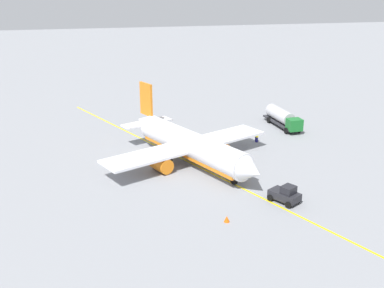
# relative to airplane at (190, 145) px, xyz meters

# --- Properties ---
(ground_plane) EXTENTS (400.00, 400.00, 0.00)m
(ground_plane) POSITION_rel_airplane_xyz_m (0.42, 0.19, -2.69)
(ground_plane) COLOR gray
(airplane) EXTENTS (27.13, 25.95, 9.75)m
(airplane) POSITION_rel_airplane_xyz_m (0.00, 0.00, 0.00)
(airplane) COLOR white
(airplane) RESTS_ON ground
(fuel_tanker) EXTENTS (10.75, 3.45, 3.15)m
(fuel_tanker) POSITION_rel_airplane_xyz_m (-13.15, 19.99, -0.96)
(fuel_tanker) COLOR #2D2D33
(fuel_tanker) RESTS_ON ground
(pushback_tug) EXTENTS (4.12, 3.72, 2.20)m
(pushback_tug) POSITION_rel_airplane_xyz_m (14.88, 8.25, -1.68)
(pushback_tug) COLOR #232328
(pushback_tug) RESTS_ON ground
(refueling_worker) EXTENTS (0.57, 0.43, 1.71)m
(refueling_worker) POSITION_rel_airplane_xyz_m (-6.42, 12.56, -1.87)
(refueling_worker) COLOR navy
(refueling_worker) RESTS_ON ground
(safety_cone_nose) EXTENTS (0.64, 0.64, 0.72)m
(safety_cone_nose) POSITION_rel_airplane_xyz_m (17.95, 0.08, -2.33)
(safety_cone_nose) COLOR #F2590F
(safety_cone_nose) RESTS_ON ground
(taxi_line_marking) EXTENTS (71.85, 32.69, 0.01)m
(taxi_line_marking) POSITION_rel_airplane_xyz_m (0.42, 0.19, -2.69)
(taxi_line_marking) COLOR yellow
(taxi_line_marking) RESTS_ON ground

